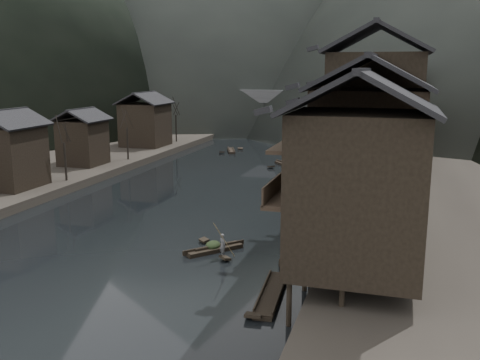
% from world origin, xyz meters
% --- Properties ---
extents(water, '(300.00, 300.00, 0.00)m').
position_xyz_m(water, '(0.00, 0.00, 0.00)').
color(water, black).
rests_on(water, ground).
extents(left_bank, '(40.00, 200.00, 1.20)m').
position_xyz_m(left_bank, '(-35.00, 40.00, 0.60)').
color(left_bank, '#2D2823').
rests_on(left_bank, ground).
extents(stilt_houses, '(9.00, 67.60, 17.03)m').
position_xyz_m(stilt_houses, '(17.28, 19.00, 9.01)').
color(stilt_houses, black).
rests_on(stilt_houses, ground).
extents(left_houses, '(8.10, 53.20, 8.73)m').
position_xyz_m(left_houses, '(-20.50, 20.12, 5.66)').
color(left_houses, black).
rests_on(left_houses, left_bank).
extents(bare_trees, '(3.43, 61.72, 6.85)m').
position_xyz_m(bare_trees, '(-17.00, 16.41, 5.99)').
color(bare_trees, black).
rests_on(bare_trees, left_bank).
extents(moored_sampans, '(3.20, 74.23, 0.47)m').
position_xyz_m(moored_sampans, '(12.13, 26.97, 0.20)').
color(moored_sampans, black).
rests_on(moored_sampans, water).
extents(midriver_boats, '(15.07, 15.49, 0.45)m').
position_xyz_m(midriver_boats, '(-0.95, 40.36, 0.20)').
color(midriver_boats, black).
rests_on(midriver_boats, water).
extents(stone_bridge, '(40.00, 6.00, 9.00)m').
position_xyz_m(stone_bridge, '(-0.00, 72.00, 5.11)').
color(stone_bridge, '#4C4C4F').
rests_on(stone_bridge, ground).
extents(hero_sampan, '(3.87, 4.30, 0.43)m').
position_xyz_m(hero_sampan, '(6.42, -0.46, 0.20)').
color(hero_sampan, black).
rests_on(hero_sampan, water).
extents(cargo_heap, '(1.09, 1.43, 0.65)m').
position_xyz_m(cargo_heap, '(6.27, -0.28, 0.76)').
color(cargo_heap, black).
rests_on(cargo_heap, hero_sampan).
extents(boatman, '(0.73, 0.71, 1.69)m').
position_xyz_m(boatman, '(7.55, -1.77, 1.28)').
color(boatman, slate).
rests_on(boatman, hero_sampan).
extents(bamboo_pole, '(1.17, 1.87, 3.22)m').
position_xyz_m(bamboo_pole, '(7.75, -1.77, 3.73)').
color(bamboo_pole, '#8C7A51').
rests_on(bamboo_pole, boatman).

